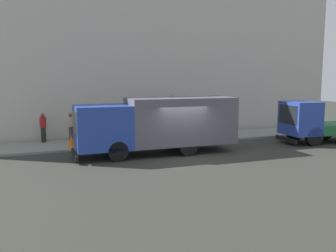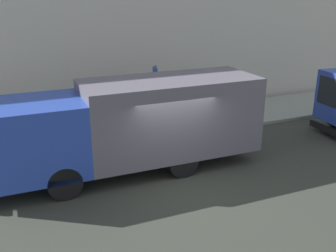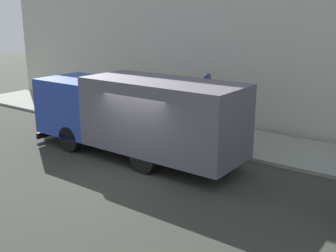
# 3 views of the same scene
# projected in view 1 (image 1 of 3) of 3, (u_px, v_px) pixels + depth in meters

# --- Properties ---
(ground) EXTENTS (80.00, 80.00, 0.00)m
(ground) POSITION_uv_depth(u_px,v_px,m) (183.00, 156.00, 17.77)
(ground) COLOR #2F322B
(sidewalk) EXTENTS (3.37, 30.00, 0.13)m
(sidewalk) POSITION_uv_depth(u_px,v_px,m) (154.00, 140.00, 22.11)
(sidewalk) COLOR gray
(sidewalk) RESTS_ON ground
(building_facade) EXTENTS (0.50, 30.00, 10.33)m
(building_facade) POSITION_uv_depth(u_px,v_px,m) (143.00, 59.00, 23.45)
(building_facade) COLOR beige
(building_facade) RESTS_ON ground
(large_utility_truck) EXTENTS (2.41, 8.34, 2.89)m
(large_utility_truck) POSITION_uv_depth(u_px,v_px,m) (158.00, 123.00, 18.18)
(large_utility_truck) COLOR #233E9E
(large_utility_truck) RESTS_ON ground
(small_flatbed_truck) EXTENTS (2.41, 5.58, 2.52)m
(small_flatbed_truck) POSITION_uv_depth(u_px,v_px,m) (315.00, 123.00, 21.38)
(small_flatbed_truck) COLOR #2840A2
(small_flatbed_truck) RESTS_ON ground
(pedestrian_walking) EXTENTS (0.46, 0.46, 1.71)m
(pedestrian_walking) POSITION_uv_depth(u_px,v_px,m) (71.00, 126.00, 21.09)
(pedestrian_walking) COLOR #443747
(pedestrian_walking) RESTS_ON sidewalk
(pedestrian_standing) EXTENTS (0.52, 0.52, 1.71)m
(pedestrian_standing) POSITION_uv_depth(u_px,v_px,m) (43.00, 127.00, 20.80)
(pedestrian_standing) COLOR black
(pedestrian_standing) RESTS_ON sidewalk
(traffic_cone_orange) EXTENTS (0.45, 0.45, 0.64)m
(traffic_cone_orange) POSITION_uv_depth(u_px,v_px,m) (71.00, 141.00, 19.53)
(traffic_cone_orange) COLOR orange
(traffic_cone_orange) RESTS_ON sidewalk
(street_sign_post) EXTENTS (0.44, 0.08, 2.77)m
(street_sign_post) POSITION_uv_depth(u_px,v_px,m) (172.00, 115.00, 20.79)
(street_sign_post) COLOR #4C5156
(street_sign_post) RESTS_ON sidewalk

